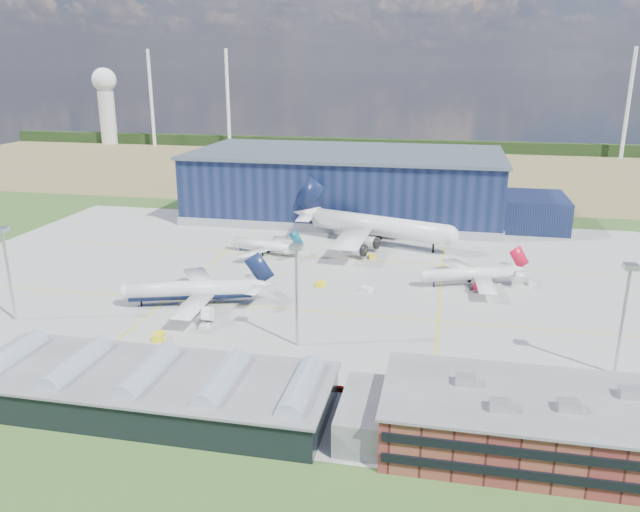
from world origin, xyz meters
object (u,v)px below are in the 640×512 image
Objects in this scene: airliner_widebody at (379,216)px; airstair at (208,318)px; airliner_red at (470,267)px; gse_cart_b at (366,289)px; hangar at (353,187)px; ops_building at (528,423)px; gse_van_b at (347,249)px; airliner_regional at (263,240)px; light_mast_west at (6,259)px; car_b at (237,378)px; light_mast_east at (625,302)px; gse_tug_c at (371,256)px; gse_tug_b at (321,284)px; gse_cart_a at (532,284)px; light_mast_center at (296,279)px; airliner_navy at (190,281)px; car_a at (342,389)px; gse_tug_a at (159,336)px.

airliner_widebody is 12.75× the size of airstair.
airliner_red is at bearing 27.38° from airstair.
airliner_widebody is 18.72× the size of gse_cart_b.
hangar reaches higher than ops_building.
airstair is at bearing -172.90° from gse_van_b.
hangar is at bearing -95.38° from airliner_regional.
airliner_red is at bearing 23.85° from light_mast_west.
gse_cart_b reaches higher than car_b.
light_mast_east is at bearing -59.95° from hangar.
airliner_regional is 10.01× the size of gse_tug_c.
gse_van_b is at bearing 46.28° from light_mast_west.
gse_van_b is 9.88m from gse_tug_c.
gse_tug_b reaches higher than gse_cart_a.
light_mast_center is at bearing 180.00° from light_mast_east.
light_mast_center is 0.37× the size of airliner_widebody.
gse_tug_b is at bearing 124.93° from ops_building.
gse_van_b is at bearing -137.86° from airliner_navy.
gse_van_b reaches higher than gse_tug_b.
gse_cart_a reaches higher than gse_tug_c.
gse_cart_b is at bearing 156.17° from airliner_regional.
airliner_navy is at bearing 68.80° from car_a.
gse_van_b is at bearing 98.72° from gse_tug_b.
gse_van_b reaches higher than car_b.
airstair reaches higher than gse_cart_b.
gse_tug_c is at bearing -54.08° from airliner_red.
car_b is at bearing -117.67° from gse_tug_c.
airliner_red is (44.80, -77.22, -6.33)m from hangar.
light_mast_center is 61.49m from airliner_red.
light_mast_east reaches higher than airliner_regional.
airliner_red is 79.77m from car_b.
gse_cart_a is at bearing -13.97° from car_a.
hangar reaches higher than airliner_red.
hangar is 53.93m from gse_van_b.
gse_cart_a is at bearing -37.04° from gse_tug_c.
car_b is at bearing -16.08° from light_mast_west.
hangar is 144.67m from car_a.
airliner_red is at bearing -51.18° from gse_tug_c.
light_mast_east reaches higher than gse_van_b.
airliner_regional is 8.37× the size of gse_cart_b.
gse_cart_b is (42.62, 18.42, -5.82)m from airliner_navy.
gse_cart_b is 0.68× the size of airstair.
ops_building is (52.20, -154.81, -6.82)m from hangar.
gse_cart_b is at bearing -102.83° from gse_tug_c.
gse_tug_a is 81.58m from gse_van_b.
light_mast_west is at bearing 69.91° from airliner_regional.
gse_van_b is (1.71, 34.14, 0.45)m from gse_tug_b.
light_mast_east is 6.88× the size of gse_cart_b.
gse_van_b is at bearing -110.48° from airliner_widebody.
airliner_widebody is at bearing -71.00° from airliner_red.
ops_building is at bearing -98.69° from car_b.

